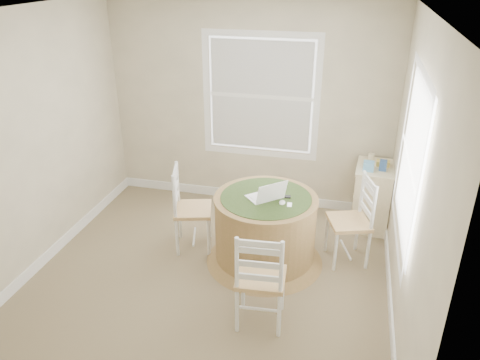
% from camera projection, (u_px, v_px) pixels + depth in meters
% --- Properties ---
extents(room, '(3.64, 3.64, 2.64)m').
position_uv_depth(room, '(227.00, 157.00, 4.37)').
color(room, '#857454').
rests_on(room, ground).
extents(round_table, '(1.26, 1.26, 0.77)m').
position_uv_depth(round_table, '(265.00, 227.00, 4.93)').
color(round_table, '#976E44').
rests_on(round_table, ground).
extents(chair_left, '(0.50, 0.51, 0.95)m').
position_uv_depth(chair_left, '(193.00, 209.00, 5.16)').
color(chair_left, white).
rests_on(chair_left, ground).
extents(chair_near, '(0.45, 0.43, 0.95)m').
position_uv_depth(chair_near, '(261.00, 277.00, 4.06)').
color(chair_near, white).
rests_on(chair_near, ground).
extents(chair_right, '(0.51, 0.53, 0.95)m').
position_uv_depth(chair_right, '(349.00, 222.00, 4.92)').
color(chair_right, white).
rests_on(chair_right, ground).
extents(laptop, '(0.45, 0.44, 0.23)m').
position_uv_depth(laptop, '(266.00, 196.00, 4.74)').
color(laptop, white).
rests_on(laptop, round_table).
extents(mouse, '(0.07, 0.10, 0.03)m').
position_uv_depth(mouse, '(282.00, 203.00, 4.66)').
color(mouse, white).
rests_on(mouse, round_table).
extents(phone, '(0.05, 0.09, 0.02)m').
position_uv_depth(phone, '(289.00, 205.00, 4.62)').
color(phone, '#B7BABF').
rests_on(phone, round_table).
extents(keys, '(0.06, 0.06, 0.02)m').
position_uv_depth(keys, '(288.00, 197.00, 4.77)').
color(keys, black).
rests_on(keys, round_table).
extents(corner_chest, '(0.47, 0.61, 0.79)m').
position_uv_depth(corner_chest, '(372.00, 196.00, 5.61)').
color(corner_chest, '#F7E3B9').
rests_on(corner_chest, ground).
extents(tissue_box, '(0.13, 0.13, 0.10)m').
position_uv_depth(tissue_box, '(368.00, 166.00, 5.33)').
color(tissue_box, '#61A7DD').
rests_on(tissue_box, corner_chest).
extents(box_yellow, '(0.15, 0.11, 0.06)m').
position_uv_depth(box_yellow, '(383.00, 163.00, 5.45)').
color(box_yellow, '#E1C24F').
rests_on(box_yellow, corner_chest).
extents(box_blue, '(0.08, 0.08, 0.12)m').
position_uv_depth(box_blue, '(383.00, 165.00, 5.32)').
color(box_blue, '#315694').
rests_on(box_blue, corner_chest).
extents(cup_cream, '(0.07, 0.07, 0.09)m').
position_uv_depth(cup_cream, '(371.00, 157.00, 5.58)').
color(cup_cream, beige).
rests_on(cup_cream, corner_chest).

